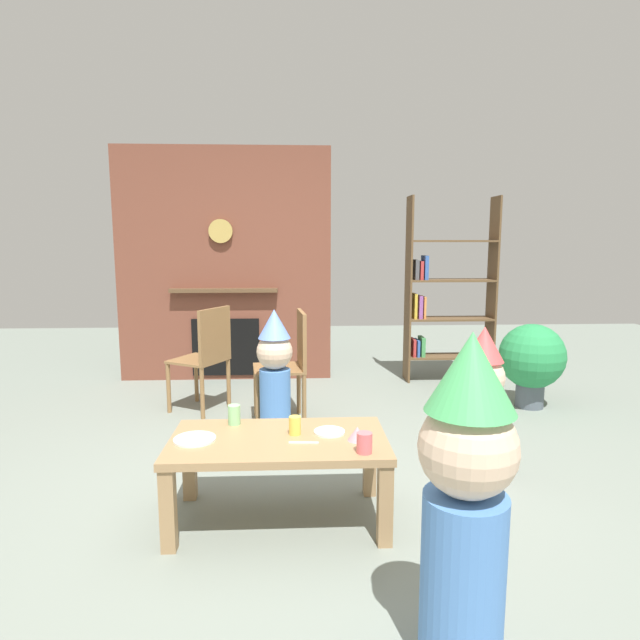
{
  "coord_description": "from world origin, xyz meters",
  "views": [
    {
      "loc": [
        -0.02,
        -2.98,
        1.45
      ],
      "look_at": [
        0.15,
        0.4,
        0.95
      ],
      "focal_mm": 29.75,
      "sensor_mm": 36.0,
      "label": 1
    }
  ],
  "objects_px": {
    "paper_cup_near_right": "(295,425)",
    "paper_cup_near_left": "(364,443)",
    "child_with_cone_hat": "(466,498)",
    "child_in_pink": "(482,399)",
    "birthday_cake_slice": "(357,434)",
    "paper_plate_front": "(329,432)",
    "paper_plate_rear": "(195,439)",
    "bookshelf": "(443,297)",
    "child_by_the_chairs": "(275,370)",
    "coffee_table": "(279,451)",
    "potted_plant_tall": "(532,359)",
    "dining_chair_left": "(207,353)",
    "paper_cup_center": "(234,415)",
    "dining_chair_middle": "(290,360)"
  },
  "relations": [
    {
      "from": "paper_cup_near_left",
      "to": "birthday_cake_slice",
      "type": "xyz_separation_m",
      "value": [
        -0.02,
        0.16,
        -0.01
      ]
    },
    {
      "from": "paper_plate_front",
      "to": "paper_cup_center",
      "type": "bearing_deg",
      "value": 163.0
    },
    {
      "from": "child_in_pink",
      "to": "paper_cup_near_left",
      "type": "bearing_deg",
      "value": 19.32
    },
    {
      "from": "paper_cup_near_right",
      "to": "child_by_the_chairs",
      "type": "relative_size",
      "value": 0.1
    },
    {
      "from": "child_with_cone_hat",
      "to": "dining_chair_middle",
      "type": "height_order",
      "value": "child_with_cone_hat"
    },
    {
      "from": "paper_cup_near_right",
      "to": "child_by_the_chairs",
      "type": "height_order",
      "value": "child_by_the_chairs"
    },
    {
      "from": "bookshelf",
      "to": "paper_cup_near_right",
      "type": "relative_size",
      "value": 19.7
    },
    {
      "from": "paper_cup_near_left",
      "to": "paper_plate_front",
      "type": "bearing_deg",
      "value": 118.74
    },
    {
      "from": "paper_plate_front",
      "to": "child_by_the_chairs",
      "type": "xyz_separation_m",
      "value": [
        -0.33,
        1.16,
        0.05
      ]
    },
    {
      "from": "paper_plate_front",
      "to": "birthday_cake_slice",
      "type": "xyz_separation_m",
      "value": [
        0.13,
        -0.11,
        0.03
      ]
    },
    {
      "from": "paper_plate_rear",
      "to": "child_by_the_chairs",
      "type": "height_order",
      "value": "child_by_the_chairs"
    },
    {
      "from": "paper_plate_front",
      "to": "dining_chair_left",
      "type": "relative_size",
      "value": 0.18
    },
    {
      "from": "coffee_table",
      "to": "paper_cup_near_right",
      "type": "relative_size",
      "value": 11.55
    },
    {
      "from": "birthday_cake_slice",
      "to": "dining_chair_middle",
      "type": "height_order",
      "value": "dining_chair_middle"
    },
    {
      "from": "paper_cup_center",
      "to": "child_with_cone_hat",
      "type": "xyz_separation_m",
      "value": [
        0.89,
        -1.22,
        0.12
      ]
    },
    {
      "from": "paper_cup_near_left",
      "to": "birthday_cake_slice",
      "type": "distance_m",
      "value": 0.16
    },
    {
      "from": "paper_plate_rear",
      "to": "child_with_cone_hat",
      "type": "relative_size",
      "value": 0.18
    },
    {
      "from": "child_with_cone_hat",
      "to": "paper_plate_rear",
      "type": "bearing_deg",
      "value": 14.49
    },
    {
      "from": "child_with_cone_hat",
      "to": "potted_plant_tall",
      "type": "height_order",
      "value": "child_with_cone_hat"
    },
    {
      "from": "paper_plate_front",
      "to": "potted_plant_tall",
      "type": "height_order",
      "value": "potted_plant_tall"
    },
    {
      "from": "coffee_table",
      "to": "child_in_pink",
      "type": "distance_m",
      "value": 1.3
    },
    {
      "from": "child_with_cone_hat",
      "to": "child_in_pink",
      "type": "xyz_separation_m",
      "value": [
        0.58,
        1.45,
        -0.12
      ]
    },
    {
      "from": "bookshelf",
      "to": "paper_cup_center",
      "type": "bearing_deg",
      "value": -126.21
    },
    {
      "from": "birthday_cake_slice",
      "to": "child_in_pink",
      "type": "height_order",
      "value": "child_in_pink"
    },
    {
      "from": "paper_cup_near_right",
      "to": "paper_cup_center",
      "type": "bearing_deg",
      "value": 153.13
    },
    {
      "from": "birthday_cake_slice",
      "to": "child_in_pink",
      "type": "xyz_separation_m",
      "value": [
        0.82,
        0.5,
        0.01
      ]
    },
    {
      "from": "paper_plate_rear",
      "to": "paper_cup_near_left",
      "type": "bearing_deg",
      "value": -13.51
    },
    {
      "from": "paper_cup_near_left",
      "to": "paper_plate_rear",
      "type": "xyz_separation_m",
      "value": [
        -0.84,
        0.2,
        -0.04
      ]
    },
    {
      "from": "paper_plate_rear",
      "to": "child_with_cone_hat",
      "type": "height_order",
      "value": "child_with_cone_hat"
    },
    {
      "from": "dining_chair_left",
      "to": "potted_plant_tall",
      "type": "relative_size",
      "value": 1.22
    },
    {
      "from": "birthday_cake_slice",
      "to": "paper_cup_near_right",
      "type": "bearing_deg",
      "value": 162.37
    },
    {
      "from": "coffee_table",
      "to": "child_with_cone_hat",
      "type": "distance_m",
      "value": 1.22
    },
    {
      "from": "paper_plate_front",
      "to": "birthday_cake_slice",
      "type": "bearing_deg",
      "value": -39.83
    },
    {
      "from": "paper_plate_front",
      "to": "dining_chair_left",
      "type": "xyz_separation_m",
      "value": [
        -0.93,
        1.77,
        0.05
      ]
    },
    {
      "from": "paper_cup_near_right",
      "to": "birthday_cake_slice",
      "type": "height_order",
      "value": "paper_cup_near_right"
    },
    {
      "from": "child_by_the_chairs",
      "to": "paper_cup_center",
      "type": "bearing_deg",
      "value": -13.54
    },
    {
      "from": "paper_cup_center",
      "to": "birthday_cake_slice",
      "type": "bearing_deg",
      "value": -22.53
    },
    {
      "from": "paper_plate_rear",
      "to": "bookshelf",
      "type": "bearing_deg",
      "value": 53.68
    },
    {
      "from": "child_by_the_chairs",
      "to": "bookshelf",
      "type": "bearing_deg",
      "value": 129.84
    },
    {
      "from": "dining_chair_middle",
      "to": "potted_plant_tall",
      "type": "height_order",
      "value": "dining_chair_middle"
    },
    {
      "from": "paper_cup_near_left",
      "to": "coffee_table",
      "type": "bearing_deg",
      "value": 152.63
    },
    {
      "from": "paper_cup_near_right",
      "to": "dining_chair_left",
      "type": "distance_m",
      "value": 1.94
    },
    {
      "from": "paper_cup_center",
      "to": "child_by_the_chairs",
      "type": "bearing_deg",
      "value": 79.37
    },
    {
      "from": "paper_cup_near_right",
      "to": "child_in_pink",
      "type": "bearing_deg",
      "value": 19.4
    },
    {
      "from": "paper_cup_near_left",
      "to": "child_with_cone_hat",
      "type": "height_order",
      "value": "child_with_cone_hat"
    },
    {
      "from": "bookshelf",
      "to": "dining_chair_middle",
      "type": "bearing_deg",
      "value": -141.96
    },
    {
      "from": "paper_cup_near_right",
      "to": "birthday_cake_slice",
      "type": "distance_m",
      "value": 0.33
    },
    {
      "from": "paper_cup_near_right",
      "to": "paper_cup_near_left",
      "type": "bearing_deg",
      "value": -38.23
    },
    {
      "from": "paper_cup_near_left",
      "to": "paper_plate_front",
      "type": "relative_size",
      "value": 0.61
    },
    {
      "from": "paper_plate_front",
      "to": "potted_plant_tall",
      "type": "relative_size",
      "value": 0.22
    }
  ]
}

